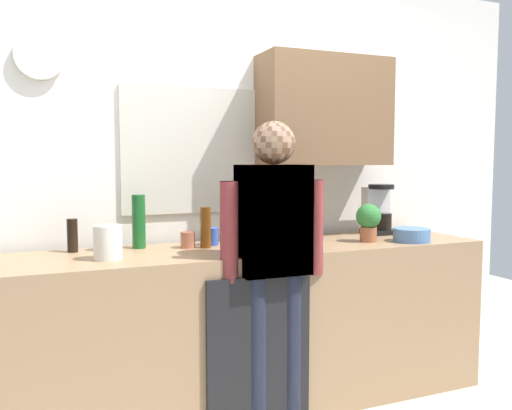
{
  "coord_description": "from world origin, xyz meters",
  "views": [
    {
      "loc": [
        -1.1,
        -2.43,
        1.4
      ],
      "look_at": [
        0.01,
        0.25,
        1.16
      ],
      "focal_mm": 36.98,
      "sensor_mm": 36.0,
      "label": 1
    }
  ],
  "objects_px": {
    "bottle_amber_beer": "(206,227)",
    "cup_white_mug": "(102,242)",
    "bottle_green_wine": "(139,221)",
    "person_at_sink": "(273,249)",
    "coffee_maker": "(378,211)",
    "cup_terracotta_mug": "(188,240)",
    "cup_blue_mug": "(211,236)",
    "mixing_bowl": "(412,235)",
    "storage_canister": "(108,242)",
    "dish_soap": "(282,231)",
    "potted_plant": "(369,220)",
    "bottle_dark_sauce": "(72,235)",
    "person_guest": "(273,249)"
  },
  "relations": [
    {
      "from": "bottle_green_wine",
      "to": "dish_soap",
      "type": "bearing_deg",
      "value": -11.59
    },
    {
      "from": "cup_terracotta_mug",
      "to": "mixing_bowl",
      "type": "distance_m",
      "value": 1.34
    },
    {
      "from": "person_at_sink",
      "to": "cup_terracotta_mug",
      "type": "bearing_deg",
      "value": 125.77
    },
    {
      "from": "bottle_green_wine",
      "to": "cup_blue_mug",
      "type": "xyz_separation_m",
      "value": [
        0.41,
        -0.05,
        -0.1
      ]
    },
    {
      "from": "mixing_bowl",
      "to": "bottle_dark_sauce",
      "type": "bearing_deg",
      "value": 168.45
    },
    {
      "from": "bottle_green_wine",
      "to": "person_at_sink",
      "type": "xyz_separation_m",
      "value": [
        0.59,
        -0.51,
        -0.11
      ]
    },
    {
      "from": "bottle_amber_beer",
      "to": "bottle_dark_sauce",
      "type": "bearing_deg",
      "value": 168.83
    },
    {
      "from": "cup_blue_mug",
      "to": "potted_plant",
      "type": "xyz_separation_m",
      "value": [
        0.91,
        -0.24,
        0.08
      ]
    },
    {
      "from": "cup_terracotta_mug",
      "to": "person_at_sink",
      "type": "xyz_separation_m",
      "value": [
        0.34,
        -0.41,
        -0.01
      ]
    },
    {
      "from": "bottle_dark_sauce",
      "to": "coffee_maker",
      "type": "bearing_deg",
      "value": -0.05
    },
    {
      "from": "coffee_maker",
      "to": "potted_plant",
      "type": "distance_m",
      "value": 0.41
    },
    {
      "from": "coffee_maker",
      "to": "mixing_bowl",
      "type": "height_order",
      "value": "coffee_maker"
    },
    {
      "from": "bottle_amber_beer",
      "to": "mixing_bowl",
      "type": "distance_m",
      "value": 1.25
    },
    {
      "from": "bottle_green_wine",
      "to": "person_guest",
      "type": "relative_size",
      "value": 0.19
    },
    {
      "from": "bottle_green_wine",
      "to": "potted_plant",
      "type": "relative_size",
      "value": 1.3
    },
    {
      "from": "bottle_amber_beer",
      "to": "cup_white_mug",
      "type": "height_order",
      "value": "bottle_amber_beer"
    },
    {
      "from": "mixing_bowl",
      "to": "dish_soap",
      "type": "relative_size",
      "value": 1.22
    },
    {
      "from": "bottle_dark_sauce",
      "to": "cup_blue_mug",
      "type": "height_order",
      "value": "bottle_dark_sauce"
    },
    {
      "from": "cup_white_mug",
      "to": "person_guest",
      "type": "relative_size",
      "value": 0.06
    },
    {
      "from": "storage_canister",
      "to": "person_guest",
      "type": "xyz_separation_m",
      "value": [
        0.8,
        -0.23,
        -0.05
      ]
    },
    {
      "from": "cup_white_mug",
      "to": "cup_terracotta_mug",
      "type": "bearing_deg",
      "value": -12.72
    },
    {
      "from": "bottle_green_wine",
      "to": "dish_soap",
      "type": "relative_size",
      "value": 1.67
    },
    {
      "from": "cup_terracotta_mug",
      "to": "person_guest",
      "type": "height_order",
      "value": "person_guest"
    },
    {
      "from": "mixing_bowl",
      "to": "person_guest",
      "type": "distance_m",
      "value": 0.98
    },
    {
      "from": "bottle_dark_sauce",
      "to": "potted_plant",
      "type": "height_order",
      "value": "potted_plant"
    },
    {
      "from": "bottle_amber_beer",
      "to": "person_guest",
      "type": "relative_size",
      "value": 0.14
    },
    {
      "from": "bottle_amber_beer",
      "to": "bottle_dark_sauce",
      "type": "distance_m",
      "value": 0.71
    },
    {
      "from": "storage_canister",
      "to": "person_at_sink",
      "type": "relative_size",
      "value": 0.11
    },
    {
      "from": "cup_terracotta_mug",
      "to": "person_at_sink",
      "type": "bearing_deg",
      "value": -50.6
    },
    {
      "from": "potted_plant",
      "to": "storage_canister",
      "type": "distance_m",
      "value": 1.52
    },
    {
      "from": "potted_plant",
      "to": "dish_soap",
      "type": "relative_size",
      "value": 1.28
    },
    {
      "from": "dish_soap",
      "to": "person_guest",
      "type": "bearing_deg",
      "value": -121.56
    },
    {
      "from": "mixing_bowl",
      "to": "person_guest",
      "type": "xyz_separation_m",
      "value": [
        -0.97,
        -0.12,
        -0.0
      ]
    },
    {
      "from": "cup_white_mug",
      "to": "cup_terracotta_mug",
      "type": "xyz_separation_m",
      "value": [
        0.45,
        -0.1,
        -0.0
      ]
    },
    {
      "from": "bottle_dark_sauce",
      "to": "storage_canister",
      "type": "height_order",
      "value": "bottle_dark_sauce"
    },
    {
      "from": "cup_terracotta_mug",
      "to": "coffee_maker",
      "type": "bearing_deg",
      "value": 4.27
    },
    {
      "from": "mixing_bowl",
      "to": "coffee_maker",
      "type": "bearing_deg",
      "value": 84.97
    },
    {
      "from": "coffee_maker",
      "to": "dish_soap",
      "type": "height_order",
      "value": "coffee_maker"
    },
    {
      "from": "cup_white_mug",
      "to": "person_at_sink",
      "type": "distance_m",
      "value": 0.94
    },
    {
      "from": "coffee_maker",
      "to": "bottle_amber_beer",
      "type": "bearing_deg",
      "value": -173.79
    },
    {
      "from": "potted_plant",
      "to": "person_guest",
      "type": "distance_m",
      "value": 0.77
    },
    {
      "from": "cup_blue_mug",
      "to": "person_at_sink",
      "type": "height_order",
      "value": "person_at_sink"
    },
    {
      "from": "cup_blue_mug",
      "to": "cup_white_mug",
      "type": "bearing_deg",
      "value": 174.79
    },
    {
      "from": "cup_blue_mug",
      "to": "person_guest",
      "type": "distance_m",
      "value": 0.5
    },
    {
      "from": "dish_soap",
      "to": "cup_white_mug",
      "type": "bearing_deg",
      "value": 170.37
    },
    {
      "from": "person_at_sink",
      "to": "person_guest",
      "type": "height_order",
      "value": "same"
    },
    {
      "from": "storage_canister",
      "to": "mixing_bowl",
      "type": "bearing_deg",
      "value": -3.37
    },
    {
      "from": "storage_canister",
      "to": "potted_plant",
      "type": "bearing_deg",
      "value": -0.33
    },
    {
      "from": "coffee_maker",
      "to": "cup_terracotta_mug",
      "type": "height_order",
      "value": "coffee_maker"
    },
    {
      "from": "bottle_amber_beer",
      "to": "dish_soap",
      "type": "height_order",
      "value": "bottle_amber_beer"
    }
  ]
}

